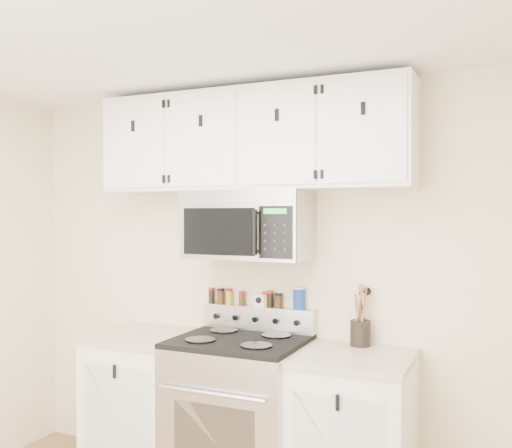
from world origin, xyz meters
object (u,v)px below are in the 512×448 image
at_px(utensil_crock, 360,331).
at_px(salt_canister, 299,298).
at_px(range, 239,415).
at_px(microwave, 248,224).

bearing_deg(utensil_crock, salt_canister, 172.86).
relative_size(range, utensil_crock, 3.16).
xyz_separation_m(utensil_crock, salt_canister, (-0.40, 0.05, 0.16)).
height_order(range, microwave, microwave).
xyz_separation_m(microwave, salt_canister, (0.28, 0.16, -0.46)).
distance_m(utensil_crock, salt_canister, 0.43).
bearing_deg(range, microwave, 89.77).
height_order(utensil_crock, salt_canister, utensil_crock).
xyz_separation_m(range, salt_canister, (0.28, 0.28, 0.68)).
distance_m(microwave, utensil_crock, 0.92).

